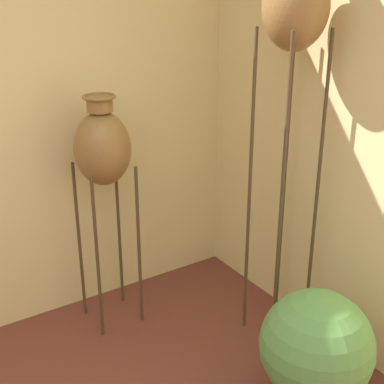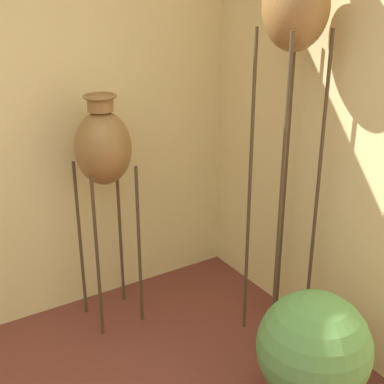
% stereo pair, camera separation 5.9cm
% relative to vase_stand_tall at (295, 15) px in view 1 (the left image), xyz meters
% --- Properties ---
extents(vase_stand_tall, '(0.34, 0.34, 2.23)m').
position_rel_vase_stand_tall_xyz_m(vase_stand_tall, '(0.00, 0.00, 0.00)').
color(vase_stand_tall, '#473823').
rests_on(vase_stand_tall, ground_plane).
extents(vase_stand_medium, '(0.33, 0.33, 1.46)m').
position_rel_vase_stand_tall_xyz_m(vase_stand_medium, '(-0.79, 0.68, -0.75)').
color(vase_stand_medium, '#473823').
rests_on(vase_stand_medium, ground_plane).
extents(potted_plant, '(0.56, 0.56, 0.68)m').
position_rel_vase_stand_tall_xyz_m(potted_plant, '(-0.29, -0.61, -1.53)').
color(potted_plant, olive).
rests_on(potted_plant, ground_plane).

